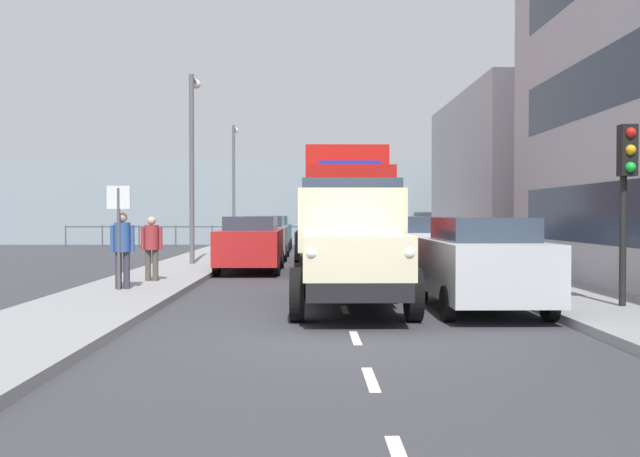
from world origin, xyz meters
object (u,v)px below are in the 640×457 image
object	(u,v)px
pedestrian_near_railing	(152,243)
lamp_post_far	(234,174)
car_grey_oppositeside_1	(264,237)
car_teal_oppositeside_2	(273,232)
car_red_oppositeside_0	(251,243)
car_silver_kerbside_near	(480,262)
street_sign	(119,219)
traffic_light_near	(626,175)
car_white_kerbside_1	(424,247)
pedestrian_in_dark_coat	(122,244)
truck_vintage_cream	(351,247)
lamp_post_promenade	(193,151)
car_navy_kerbside_2	(399,240)
lorry_cargo_red	(344,206)

from	to	relation	value
pedestrian_near_railing	lamp_post_far	world-z (taller)	lamp_post_far
car_grey_oppositeside_1	car_teal_oppositeside_2	world-z (taller)	same
car_red_oppositeside_0	car_grey_oppositeside_1	bearing A→B (deg)	-90.00
car_silver_kerbside_near	street_sign	distance (m)	7.65
car_red_oppositeside_0	traffic_light_near	distance (m)	11.93
car_white_kerbside_1	pedestrian_in_dark_coat	size ratio (longest dim) A/B	2.32
car_white_kerbside_1	lamp_post_far	xyz separation A→B (m)	(7.09, -16.92, 3.01)
truck_vintage_cream	lamp_post_promenade	bearing A→B (deg)	-65.45
pedestrian_near_railing	lamp_post_promenade	xyz separation A→B (m)	(0.03, -6.05, 2.83)
car_white_kerbside_1	traffic_light_near	xyz separation A→B (m)	(-2.43, 6.78, 1.58)
car_silver_kerbside_near	car_red_oppositeside_0	distance (m)	9.95
car_white_kerbside_1	car_navy_kerbside_2	xyz separation A→B (m)	(0.00, -5.11, 0.00)
car_silver_kerbside_near	pedestrian_in_dark_coat	bearing A→B (deg)	-18.64
lorry_cargo_red	car_red_oppositeside_0	xyz separation A→B (m)	(2.95, 0.99, -1.18)
car_teal_oppositeside_2	traffic_light_near	size ratio (longest dim) A/B	1.33
truck_vintage_cream	car_silver_kerbside_near	distance (m)	2.40
lamp_post_promenade	truck_vintage_cream	bearing A→B (deg)	114.55
pedestrian_near_railing	car_navy_kerbside_2	bearing A→B (deg)	-134.79
car_navy_kerbside_2	street_sign	world-z (taller)	street_sign
lamp_post_promenade	pedestrian_in_dark_coat	bearing A→B (deg)	88.58
car_grey_oppositeside_1	lamp_post_far	bearing A→B (deg)	-75.70
truck_vintage_cream	street_sign	world-z (taller)	truck_vintage_cream
lorry_cargo_red	car_red_oppositeside_0	world-z (taller)	lorry_cargo_red
car_teal_oppositeside_2	pedestrian_near_railing	bearing A→B (deg)	83.23
car_silver_kerbside_near	car_white_kerbside_1	world-z (taller)	same
car_white_kerbside_1	car_grey_oppositeside_1	distance (m)	9.90
pedestrian_in_dark_coat	lamp_post_promenade	bearing A→B (deg)	-91.42
car_white_kerbside_1	lamp_post_far	bearing A→B (deg)	-67.25
car_white_kerbside_1	lamp_post_far	distance (m)	18.59
car_red_oppositeside_0	lamp_post_far	world-z (taller)	lamp_post_far
lamp_post_far	traffic_light_near	bearing A→B (deg)	111.89
lamp_post_far	car_grey_oppositeside_1	bearing A→B (deg)	104.30
car_white_kerbside_1	car_red_oppositeside_0	xyz separation A→B (m)	(4.97, -2.44, 0.00)
car_white_kerbside_1	street_sign	bearing A→B (deg)	28.31
car_red_oppositeside_0	lamp_post_far	xyz separation A→B (m)	(2.13, -14.48, 3.00)
car_grey_oppositeside_1	lamp_post_far	xyz separation A→B (m)	(2.13, -8.36, 3.00)
car_navy_kerbside_2	traffic_light_near	xyz separation A→B (m)	(-2.43, 11.90, 1.58)
car_navy_kerbside_2	car_teal_oppositeside_2	xyz separation A→B (m)	(4.97, -10.20, -0.00)
car_silver_kerbside_near	traffic_light_near	bearing A→B (deg)	166.06
traffic_light_near	street_sign	world-z (taller)	traffic_light_near
car_grey_oppositeside_1	pedestrian_near_railing	distance (m)	10.72
car_red_oppositeside_0	lamp_post_promenade	size ratio (longest dim) A/B	0.71
pedestrian_in_dark_coat	pedestrian_near_railing	bearing A→B (deg)	-97.17
truck_vintage_cream	car_red_oppositeside_0	bearing A→B (deg)	-73.20
car_silver_kerbside_near	traffic_light_near	distance (m)	2.96
car_grey_oppositeside_1	car_teal_oppositeside_2	size ratio (longest dim) A/B	1.10
car_grey_oppositeside_1	lorry_cargo_red	bearing A→B (deg)	119.89
car_white_kerbside_1	car_teal_oppositeside_2	size ratio (longest dim) A/B	0.92
car_red_oppositeside_0	lamp_post_far	bearing A→B (deg)	-81.63
lorry_cargo_red	street_sign	bearing A→B (deg)	54.41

